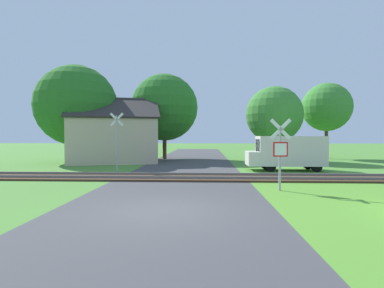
{
  "coord_description": "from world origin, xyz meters",
  "views": [
    {
      "loc": [
        1.25,
        -8.88,
        2.26
      ],
      "look_at": [
        0.5,
        7.88,
        1.8
      ],
      "focal_mm": 28.0,
      "sensor_mm": 36.0,
      "label": 1
    }
  ],
  "objects_px": {
    "stop_sign_near": "(280,150)",
    "mail_truck": "(287,151)",
    "tree_right": "(274,115)",
    "tree_far": "(327,107)",
    "tree_left": "(77,106)",
    "tree_center": "(164,108)",
    "house": "(115,138)",
    "crossing_sign_far": "(117,138)"
  },
  "relations": [
    {
      "from": "house",
      "to": "mail_truck",
      "type": "distance_m",
      "value": 14.48
    },
    {
      "from": "tree_center",
      "to": "mail_truck",
      "type": "xyz_separation_m",
      "value": [
        9.32,
        -9.27,
        -3.77
      ]
    },
    {
      "from": "house",
      "to": "stop_sign_near",
      "type": "bearing_deg",
      "value": -64.6
    },
    {
      "from": "tree_left",
      "to": "crossing_sign_far",
      "type": "bearing_deg",
      "value": -50.73
    },
    {
      "from": "stop_sign_near",
      "to": "tree_left",
      "type": "distance_m",
      "value": 19.48
    },
    {
      "from": "tree_left",
      "to": "mail_truck",
      "type": "relative_size",
      "value": 1.69
    },
    {
      "from": "tree_far",
      "to": "tree_left",
      "type": "bearing_deg",
      "value": -168.29
    },
    {
      "from": "tree_center",
      "to": "stop_sign_near",
      "type": "bearing_deg",
      "value": -66.99
    },
    {
      "from": "tree_left",
      "to": "house",
      "type": "bearing_deg",
      "value": 4.16
    },
    {
      "from": "house",
      "to": "mail_truck",
      "type": "height_order",
      "value": "house"
    },
    {
      "from": "crossing_sign_far",
      "to": "tree_far",
      "type": "xyz_separation_m",
      "value": [
        17.56,
        11.52,
        2.94
      ]
    },
    {
      "from": "stop_sign_near",
      "to": "tree_center",
      "type": "relative_size",
      "value": 0.36
    },
    {
      "from": "house",
      "to": "tree_far",
      "type": "distance_m",
      "value": 20.57
    },
    {
      "from": "tree_left",
      "to": "mail_truck",
      "type": "xyz_separation_m",
      "value": [
        16.44,
        -5.65,
        -3.62
      ]
    },
    {
      "from": "stop_sign_near",
      "to": "tree_left",
      "type": "relative_size",
      "value": 0.36
    },
    {
      "from": "tree_center",
      "to": "tree_far",
      "type": "height_order",
      "value": "tree_center"
    },
    {
      "from": "stop_sign_near",
      "to": "mail_truck",
      "type": "relative_size",
      "value": 0.6
    },
    {
      "from": "stop_sign_near",
      "to": "tree_left",
      "type": "xyz_separation_m",
      "value": [
        -14.17,
        12.97,
        3.2
      ]
    },
    {
      "from": "crossing_sign_far",
      "to": "tree_center",
      "type": "relative_size",
      "value": 0.45
    },
    {
      "from": "stop_sign_near",
      "to": "tree_left",
      "type": "height_order",
      "value": "tree_left"
    },
    {
      "from": "stop_sign_near",
      "to": "tree_center",
      "type": "xyz_separation_m",
      "value": [
        -7.04,
        16.59,
        3.34
      ]
    },
    {
      "from": "stop_sign_near",
      "to": "house",
      "type": "distance_m",
      "value": 17.15
    },
    {
      "from": "tree_far",
      "to": "mail_truck",
      "type": "bearing_deg",
      "value": -122.42
    },
    {
      "from": "stop_sign_near",
      "to": "crossing_sign_far",
      "type": "bearing_deg",
      "value": -39.08
    },
    {
      "from": "house",
      "to": "tree_left",
      "type": "bearing_deg",
      "value": 169.94
    },
    {
      "from": "stop_sign_near",
      "to": "tree_center",
      "type": "bearing_deg",
      "value": -70.34
    },
    {
      "from": "stop_sign_near",
      "to": "mail_truck",
      "type": "xyz_separation_m",
      "value": [
        2.27,
        7.32,
        -0.42
      ]
    },
    {
      "from": "mail_truck",
      "to": "stop_sign_near",
      "type": "bearing_deg",
      "value": 162.36
    },
    {
      "from": "stop_sign_near",
      "to": "mail_truck",
      "type": "distance_m",
      "value": 7.67
    },
    {
      "from": "tree_right",
      "to": "mail_truck",
      "type": "relative_size",
      "value": 1.36
    },
    {
      "from": "mail_truck",
      "to": "crossing_sign_far",
      "type": "bearing_deg",
      "value": 95.27
    },
    {
      "from": "house",
      "to": "tree_left",
      "type": "distance_m",
      "value": 4.31
    },
    {
      "from": "crossing_sign_far",
      "to": "tree_right",
      "type": "bearing_deg",
      "value": 35.58
    },
    {
      "from": "crossing_sign_far",
      "to": "house",
      "type": "relative_size",
      "value": 0.43
    },
    {
      "from": "crossing_sign_far",
      "to": "mail_truck",
      "type": "bearing_deg",
      "value": 4.98
    },
    {
      "from": "tree_left",
      "to": "tree_center",
      "type": "distance_m",
      "value": 8.0
    },
    {
      "from": "crossing_sign_far",
      "to": "mail_truck",
      "type": "xyz_separation_m",
      "value": [
        10.94,
        1.08,
        -0.9
      ]
    },
    {
      "from": "tree_center",
      "to": "tree_far",
      "type": "relative_size",
      "value": 1.1
    },
    {
      "from": "stop_sign_near",
      "to": "tree_far",
      "type": "relative_size",
      "value": 0.4
    },
    {
      "from": "stop_sign_near",
      "to": "house",
      "type": "xyz_separation_m",
      "value": [
        -10.93,
        13.21,
        0.37
      ]
    },
    {
      "from": "house",
      "to": "mail_truck",
      "type": "bearing_deg",
      "value": -38.25
    },
    {
      "from": "tree_left",
      "to": "mail_truck",
      "type": "height_order",
      "value": "tree_left"
    }
  ]
}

